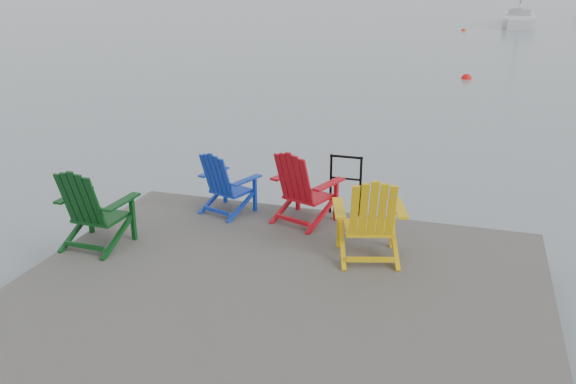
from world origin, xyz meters
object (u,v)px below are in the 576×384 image
(buoy_d, at_px, (464,31))
(chair_green, at_px, (92,207))
(sailboat_near, at_px, (518,20))
(chair_blue, at_px, (225,182))
(chair_yellow, at_px, (370,218))
(handrail, at_px, (346,179))
(buoy_b, at_px, (466,79))
(chair_red, at_px, (303,186))

(buoy_d, bearing_deg, chair_green, -94.79)
(sailboat_near, bearing_deg, chair_blue, -95.82)
(chair_blue, bearing_deg, chair_yellow, -2.59)
(chair_yellow, distance_m, buoy_d, 38.96)
(chair_blue, distance_m, sailboat_near, 44.82)
(handrail, bearing_deg, sailboat_near, 84.37)
(chair_yellow, relative_size, buoy_b, 2.78)
(chair_blue, height_order, sailboat_near, sailboat_near)
(handrail, xyz_separation_m, buoy_d, (0.46, 37.55, -1.04))
(chair_blue, xyz_separation_m, buoy_b, (3.00, 16.79, -0.98))
(handrail, bearing_deg, chair_blue, -164.57)
(chair_yellow, bearing_deg, buoy_d, 73.82)
(chair_yellow, bearing_deg, chair_red, 124.42)
(chair_blue, height_order, buoy_d, chair_blue)
(chair_green, relative_size, buoy_b, 2.76)
(chair_red, xyz_separation_m, buoy_b, (1.81, 16.80, -1.04))
(handrail, xyz_separation_m, buoy_b, (1.30, 16.32, -1.04))
(chair_yellow, xyz_separation_m, buoy_d, (-0.14, 38.94, -1.06))
(buoy_b, bearing_deg, handrail, -94.55)
(chair_green, distance_m, buoy_b, 18.89)
(buoy_b, bearing_deg, chair_yellow, -92.25)
(handrail, bearing_deg, chair_green, -144.01)
(chair_green, relative_size, chair_blue, 1.15)
(chair_blue, distance_m, buoy_d, 38.09)
(buoy_b, bearing_deg, buoy_d, 92.26)
(chair_green, bearing_deg, sailboat_near, 83.92)
(sailboat_near, bearing_deg, buoy_b, -94.36)
(buoy_b, bearing_deg, chair_red, -96.16)
(chair_yellow, distance_m, sailboat_near, 45.50)
(chair_green, distance_m, chair_yellow, 3.53)
(chair_blue, bearing_deg, handrail, 34.75)
(sailboat_near, bearing_deg, chair_yellow, -92.79)
(buoy_b, height_order, buoy_d, buoy_b)
(handrail, distance_m, chair_blue, 1.76)
(chair_blue, xyz_separation_m, sailboat_near, (6.03, 44.41, -0.62))
(sailboat_near, bearing_deg, chair_green, -96.97)
(chair_yellow, xyz_separation_m, sailboat_near, (3.73, 45.34, -0.70))
(chair_green, distance_m, buoy_d, 39.78)
(handrail, bearing_deg, buoy_d, 89.30)
(sailboat_near, height_order, buoy_b, sailboat_near)
(chair_red, height_order, buoy_d, chair_red)
(chair_red, relative_size, buoy_d, 3.39)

